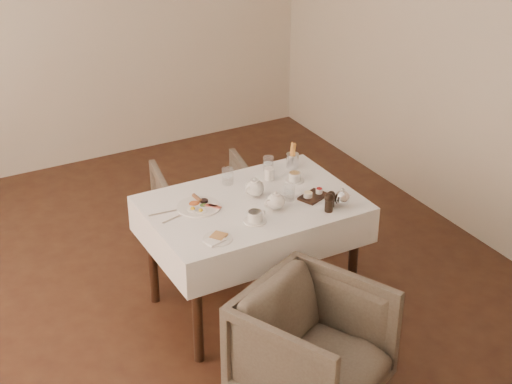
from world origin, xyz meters
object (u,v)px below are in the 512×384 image
Objects in this scene: teapot_centre at (255,187)px; armchair_far at (205,207)px; table at (252,219)px; armchair_near at (313,347)px; breakfast_plate at (199,206)px.

armchair_far is at bearing 68.86° from teapot_centre.
armchair_far is (0.06, 0.82, -0.33)m from table.
breakfast_plate is (-0.19, 1.00, 0.44)m from armchair_near.
armchair_near is 1.10m from teapot_centre.
breakfast_plate is 0.37m from teapot_centre.
breakfast_plate is at bearing 76.24° from armchair_near.
armchair_far is at bearing 85.63° from table.
table is at bearing 57.91° from armchair_near.
table is 1.90× the size of armchair_far.
teapot_centre is at bearing 99.48° from armchair_far.
table is 0.20m from teapot_centre.
breakfast_plate reaches higher than table.
table is at bearing 5.04° from breakfast_plate.
armchair_near is 4.49× the size of teapot_centre.
armchair_near is 1.11m from breakfast_plate.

